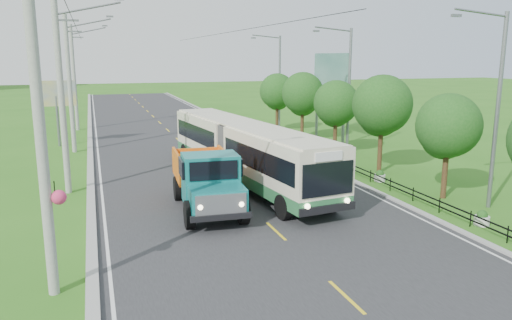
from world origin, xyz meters
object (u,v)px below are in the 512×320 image
streetlight_near (495,104)px  bus (244,148)px  pole_far (74,77)px  tree_fifth (303,95)px  tree_third (382,108)px  tree_back (277,93)px  dump_truck (207,177)px  planter_mid (320,152)px  tree_second (447,129)px  tree_fourth (336,105)px  streetlight_mid (347,87)px  pole_near (62,96)px  billboard_right (330,77)px  pole_nearest (42,132)px  pole_mid (70,84)px  planter_far (280,135)px  streetlight_far (278,79)px  planter_front (482,219)px  billboard_left (56,98)px  planter_near (380,176)px

streetlight_near → bus: bearing=138.3°
pole_far → bus: bearing=-68.9°
tree_fifth → tree_third: bearing=-90.0°
pole_far → streetlight_near: (18.90, -33.00, -0.19)m
tree_fifth → tree_back: size_ratio=1.05×
pole_far → tree_back: pole_far is taller
streetlight_near → dump_truck: (-12.65, 3.76, -3.30)m
planter_mid → bus: 9.43m
streetlight_near → tree_fifth: bearing=92.2°
planter_mid → dump_truck: 14.80m
tree_second → tree_back: bearing=90.0°
tree_fourth → streetlight_mid: 1.54m
pole_near → billboard_right: pole_near is taller
billboard_right → bus: 16.40m
pole_nearest → tree_fourth: bearing=43.4°
pole_mid → tree_back: 18.89m
pole_nearest → tree_second: 18.86m
tree_fourth → dump_truck: 15.89m
streetlight_mid → planter_far: size_ratio=13.54×
bus → pole_mid: bearing=119.8°
tree_back → pole_nearest: bearing=-121.8°
planter_far → tree_third: bearing=-84.8°
tree_second → tree_third: (0.00, 6.00, 0.47)m
tree_fourth → tree_back: bearing=90.0°
pole_near → bus: bearing=-3.7°
planter_far → planter_mid: bearing=-90.0°
billboard_right → bus: billboard_right is taller
tree_fifth → dump_truck: size_ratio=0.84×
tree_fourth → streetlight_far: (0.79, 13.86, 1.32)m
pole_near → tree_third: pole_near is taller
pole_far → streetlight_near: bearing=-60.2°
tree_fifth → planter_far: tree_fifth is taller
tree_fourth → bus: size_ratio=0.31×
pole_near → pole_mid: bearing=90.0°
tree_back → dump_truck: (-11.86, -22.38, -2.05)m
planter_mid → streetlight_mid: bearing=0.0°
pole_near → streetlight_far: pole_near is taller
tree_second → planter_mid: 12.36m
tree_fifth → billboard_right: billboard_right is taller
pole_mid → tree_third: size_ratio=1.67×
pole_far → planter_front: (16.86, -35.00, -4.81)m
streetlight_far → pole_nearest: bearing=-121.3°
pole_near → tree_fourth: 18.89m
planter_mid → bus: bearing=-142.8°
pole_nearest → dump_truck: pole_nearest is taller
planter_far → billboard_left: bearing=173.7°
planter_near → planter_mid: same height
tree_third → dump_truck: 12.87m
tree_third → streetlight_near: size_ratio=0.66×
tree_back → planter_mid: tree_back is taller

